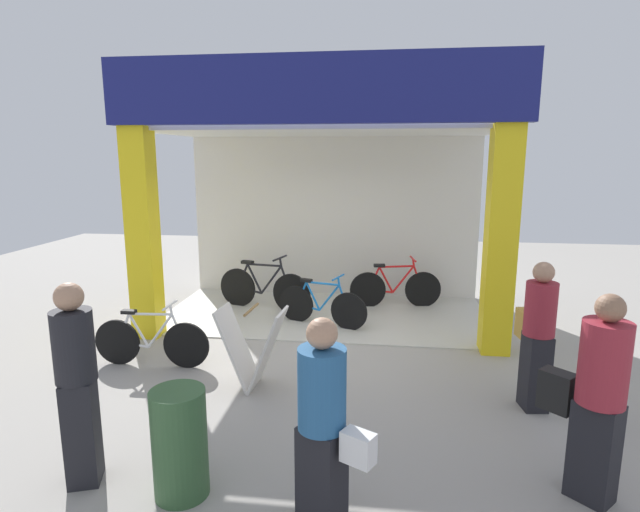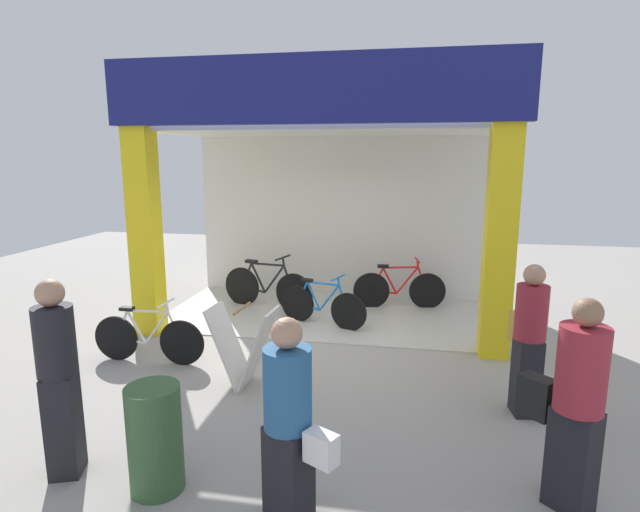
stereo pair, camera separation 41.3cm
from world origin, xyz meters
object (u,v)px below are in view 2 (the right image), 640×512
pedestrian_1 (574,403)px  pedestrian_3 (289,425)px  pedestrian_2 (528,338)px  bicycle_inside_0 (267,288)px  bicycle_parked_0 (148,338)px  bicycle_inside_2 (322,306)px  trash_bin (155,438)px  bicycle_inside_1 (399,289)px  pedestrian_0 (59,376)px  sandwich_board_sign (243,347)px

pedestrian_1 → pedestrian_3: (-2.03, -0.62, -0.04)m
pedestrian_1 → pedestrian_2: 1.49m
bicycle_inside_0 → bicycle_parked_0: 2.70m
bicycle_parked_0 → bicycle_inside_2: bearing=43.0°
pedestrian_2 → trash_bin: size_ratio=1.81×
bicycle_parked_0 → pedestrian_3: bearing=-45.8°
pedestrian_1 → bicycle_inside_0: bearing=129.1°
bicycle_inside_0 → pedestrian_1: size_ratio=1.02×
bicycle_inside_0 → pedestrian_3: size_ratio=1.07×
bicycle_inside_2 → pedestrian_1: (2.60, -3.83, 0.53)m
bicycle_inside_1 → pedestrian_3: pedestrian_3 is taller
pedestrian_2 → pedestrian_3: pedestrian_2 is taller
bicycle_parked_0 → pedestrian_0: 2.42m
sandwich_board_sign → pedestrian_0: pedestrian_0 is taller
pedestrian_0 → trash_bin: pedestrian_0 is taller
pedestrian_0 → pedestrian_2: bearing=24.1°
bicycle_inside_0 → bicycle_inside_2: (1.11, -0.73, -0.05)m
bicycle_inside_1 → bicycle_inside_2: 1.66m
pedestrian_0 → pedestrian_3: 2.05m
bicycle_inside_1 → pedestrian_0: bearing=-116.3°
pedestrian_1 → sandwich_board_sign: bearing=153.4°
pedestrian_3 → bicycle_inside_2: bearing=97.3°
pedestrian_1 → trash_bin: (-3.19, -0.38, -0.42)m
bicycle_inside_2 → bicycle_inside_0: bearing=146.7°
bicycle_inside_2 → pedestrian_3: pedestrian_3 is taller
pedestrian_0 → pedestrian_1: size_ratio=1.02×
bicycle_parked_0 → pedestrian_2: size_ratio=0.95×
bicycle_inside_1 → pedestrian_2: 3.82m
sandwich_board_sign → trash_bin: size_ratio=1.09×
sandwich_board_sign → trash_bin: (-0.07, -1.94, -0.04)m
bicycle_inside_2 → pedestrian_0: 4.42m
bicycle_parked_0 → trash_bin: bearing=-60.0°
pedestrian_0 → bicycle_parked_0: bearing=102.5°
bicycle_parked_0 → sandwich_board_sign: (1.45, -0.43, 0.15)m
bicycle_inside_1 → pedestrian_0: pedestrian_0 is taller
pedestrian_1 → pedestrian_3: 2.12m
bicycle_inside_2 → trash_bin: 4.25m
bicycle_inside_0 → pedestrian_0: size_ratio=1.00×
pedestrian_3 → trash_bin: (-1.17, 0.24, -0.38)m
bicycle_inside_0 → sandwich_board_sign: size_ratio=1.77×
pedestrian_2 → pedestrian_3: size_ratio=1.00×
bicycle_parked_0 → pedestrian_0: pedestrian_0 is taller
trash_bin → bicycle_inside_0: bearing=96.0°
pedestrian_3 → pedestrian_0: bearing=171.4°
bicycle_parked_0 → trash_bin: (1.37, -2.37, 0.11)m
bicycle_inside_0 → bicycle_parked_0: (-0.86, -2.57, -0.05)m
pedestrian_0 → pedestrian_2: size_ratio=1.06×
pedestrian_0 → bicycle_inside_1: bearing=63.7°
bicycle_inside_0 → bicycle_parked_0: bearing=-108.4°
sandwich_board_sign → bicycle_inside_0: bearing=101.1°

